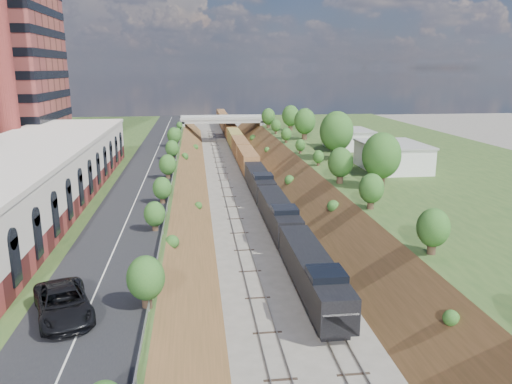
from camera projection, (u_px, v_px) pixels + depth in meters
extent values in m
cube|color=#2E4C1F|center=(44.00, 183.00, 82.39)|extent=(44.00, 180.00, 5.00)
cube|color=#2E4C1F|center=(424.00, 173.00, 90.21)|extent=(44.00, 180.00, 5.00)
cube|color=brown|center=(179.00, 194.00, 85.60)|extent=(10.00, 180.00, 10.00)
cube|color=brown|center=(304.00, 190.00, 88.21)|extent=(10.00, 180.00, 10.00)
cube|color=gray|center=(228.00, 192.00, 86.58)|extent=(1.58, 180.00, 0.18)
cube|color=gray|center=(257.00, 191.00, 87.19)|extent=(1.58, 180.00, 0.18)
cube|color=black|center=(151.00, 165.00, 83.85)|extent=(8.00, 180.00, 0.10)
cube|color=#99999E|center=(175.00, 162.00, 84.21)|extent=(0.06, 171.00, 0.30)
cube|color=maroon|center=(32.00, 193.00, 60.93)|extent=(14.00, 62.00, 2.20)
cube|color=beige|center=(29.00, 167.00, 60.14)|extent=(14.00, 62.00, 4.30)
cube|color=beige|center=(27.00, 147.00, 59.56)|extent=(14.30, 62.30, 0.50)
cube|color=gray|center=(183.00, 131.00, 144.51)|extent=(1.50, 8.00, 6.20)
cube|color=gray|center=(261.00, 130.00, 147.23)|extent=(1.50, 8.00, 6.20)
cube|color=gray|center=(222.00, 120.00, 145.12)|extent=(24.00, 8.00, 1.00)
cube|color=gray|center=(223.00, 119.00, 141.08)|extent=(24.00, 0.30, 0.80)
cube|color=gray|center=(221.00, 116.00, 148.78)|extent=(24.00, 0.30, 0.80)
cube|color=silver|center=(392.00, 157.00, 80.29)|extent=(9.00, 12.00, 4.00)
cube|color=silver|center=(348.00, 140.00, 101.47)|extent=(8.00, 10.00, 3.60)
cylinder|color=#473323|center=(380.00, 178.00, 68.13)|extent=(1.30, 1.30, 2.62)
ellipsoid|color=#20551E|center=(382.00, 156.00, 67.37)|extent=(5.25, 5.25, 6.30)
cylinder|color=#473323|center=(156.00, 240.00, 45.63)|extent=(0.66, 0.66, 1.22)
ellipsoid|color=#20551E|center=(155.00, 225.00, 45.27)|extent=(2.45, 2.45, 2.94)
cube|color=black|center=(330.00, 324.00, 41.15)|extent=(2.40, 4.00, 0.90)
cube|color=black|center=(312.00, 271.00, 46.77)|extent=(3.11, 18.66, 3.05)
cube|color=black|center=(335.00, 317.00, 39.38)|extent=(2.86, 3.00, 1.80)
cube|color=silver|center=(336.00, 306.00, 39.14)|extent=(2.86, 3.00, 0.15)
cube|color=black|center=(326.00, 275.00, 41.71)|extent=(3.05, 3.10, 0.90)
cube|color=black|center=(278.00, 213.00, 65.70)|extent=(3.11, 18.66, 3.05)
cube|color=black|center=(259.00, 180.00, 84.63)|extent=(3.11, 18.66, 3.05)
cube|color=brown|center=(230.00, 130.00, 150.28)|extent=(3.11, 115.84, 3.73)
imported|color=black|center=(63.00, 303.00, 32.43)|extent=(5.48, 7.74, 1.96)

